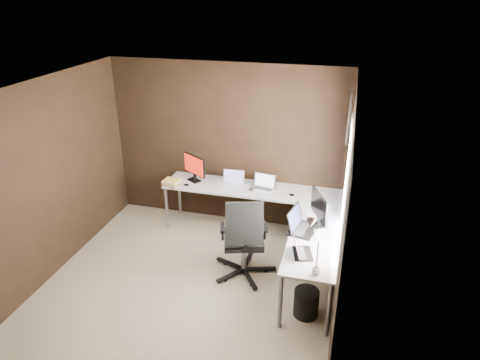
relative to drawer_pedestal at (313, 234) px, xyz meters
name	(u,v)px	position (x,y,z in m)	size (l,w,h in m)	color
room	(213,197)	(-1.09, -1.08, 0.98)	(3.60, 3.60, 2.50)	tan
desk	(271,209)	(-0.59, -0.11, 0.38)	(2.65, 2.25, 0.73)	silver
drawer_pedestal	(313,234)	(0.00, 0.00, 0.00)	(0.42, 0.50, 0.60)	silver
monitor_left	(194,167)	(-1.87, 0.39, 0.66)	(0.41, 0.27, 0.41)	black
monitor_right	(319,208)	(0.08, -0.47, 0.68)	(0.24, 0.49, 0.43)	black
laptop_white	(233,182)	(-1.26, 0.39, 0.48)	(0.33, 0.24, 0.21)	silver
laptop_silver	(263,186)	(-0.79, 0.35, 0.48)	(0.38, 0.30, 0.23)	silver
laptop_black_big	(300,225)	(-0.12, -0.63, 0.49)	(0.38, 0.48, 0.28)	black
laptop_black_small	(300,251)	(-0.05, -1.16, 0.47)	(0.28, 0.34, 0.20)	black
book_stack	(172,182)	(-2.16, 0.17, 0.47)	(0.30, 0.27, 0.08)	#AF7A5E
mouse_left	(186,185)	(-1.93, 0.18, 0.45)	(0.08, 0.05, 0.03)	black
mouse_corner	(292,195)	(-0.35, 0.25, 0.45)	(0.09, 0.06, 0.03)	black
desk_lamp	(313,239)	(0.09, -1.41, 0.81)	(0.19, 0.22, 0.60)	slate
office_chair	(244,252)	(-0.81, -0.74, 0.04)	(0.65, 0.68, 1.15)	black
wastebasket	(306,303)	(0.07, -1.29, -0.13)	(0.29, 0.29, 0.33)	black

